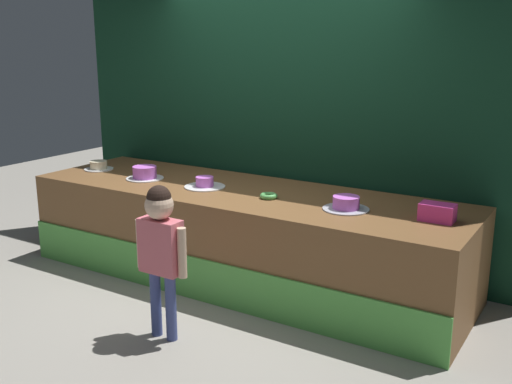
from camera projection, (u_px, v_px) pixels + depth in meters
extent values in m
plane|color=gray|center=(204.00, 301.00, 4.80)|extent=(12.00, 12.00, 0.00)
cube|color=brown|center=(242.00, 235.00, 5.17)|extent=(3.90, 1.15, 0.80)
cube|color=#59B24C|center=(202.00, 280.00, 4.75)|extent=(3.90, 0.02, 0.36)
cube|color=#113823|center=(282.00, 97.00, 5.45)|extent=(4.63, 0.08, 3.07)
cylinder|color=#3F4C8C|center=(156.00, 303.00, 4.19)|extent=(0.08, 0.08, 0.49)
cylinder|color=#3F4C8C|center=(171.00, 307.00, 4.12)|extent=(0.08, 0.08, 0.49)
cube|color=#D86672|center=(161.00, 246.00, 4.05)|extent=(0.30, 0.14, 0.38)
cylinder|color=beige|center=(141.00, 243.00, 4.15)|extent=(0.06, 0.06, 0.35)
cylinder|color=beige|center=(182.00, 253.00, 3.96)|extent=(0.06, 0.06, 0.35)
sphere|color=beige|center=(159.00, 205.00, 3.98)|extent=(0.20, 0.20, 0.20)
sphere|color=black|center=(159.00, 198.00, 3.97)|extent=(0.17, 0.17, 0.17)
cube|color=#F13B9E|center=(437.00, 212.00, 4.20)|extent=(0.24, 0.15, 0.12)
torus|color=#59B259|center=(269.00, 196.00, 4.81)|extent=(0.14, 0.14, 0.04)
cylinder|color=white|center=(99.00, 169.00, 5.88)|extent=(0.28, 0.28, 0.01)
cylinder|color=beige|center=(98.00, 165.00, 5.87)|extent=(0.17, 0.17, 0.08)
cylinder|color=white|center=(145.00, 178.00, 5.49)|extent=(0.34, 0.34, 0.01)
cylinder|color=#CC66D8|center=(145.00, 172.00, 5.47)|extent=(0.22, 0.22, 0.11)
cylinder|color=white|center=(205.00, 187.00, 5.17)|extent=(0.36, 0.36, 0.01)
cylinder|color=#CC66D8|center=(205.00, 181.00, 5.16)|extent=(0.15, 0.15, 0.08)
cylinder|color=silver|center=(346.00, 209.00, 4.49)|extent=(0.35, 0.35, 0.01)
cylinder|color=#CC66D8|center=(346.00, 202.00, 4.48)|extent=(0.20, 0.20, 0.09)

